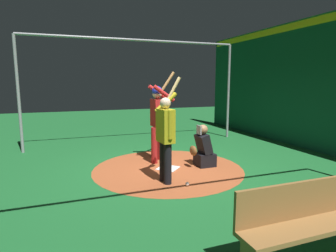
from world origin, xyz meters
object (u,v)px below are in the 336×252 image
home_plate (168,168)px  bench (317,219)px  batter (158,116)px  catcher (203,150)px  visitor (166,134)px  baseball_0 (187,184)px

home_plate → bench: bench is taller
batter → catcher: 1.32m
home_plate → bench: bearing=96.1°
home_plate → catcher: 0.89m
visitor → bench: bearing=100.5°
batter → baseball_0: batter is taller
catcher → baseball_0: bearing=50.4°
home_plate → baseball_0: (0.04, 1.12, 0.03)m
catcher → batter: bearing=-41.1°
visitor → bench: (-0.70, 2.77, -0.48)m
home_plate → baseball_0: baseball_0 is taller
catcher → bench: 3.47m
visitor → baseball_0: size_ratio=26.83×
catcher → bench: catcher is taller
catcher → visitor: (1.14, 0.68, 0.56)m
home_plate → batter: batter is taller
visitor → bench: size_ratio=1.04×
bench → baseball_0: bearing=-80.3°
catcher → baseball_0: size_ratio=12.81×
home_plate → catcher: size_ratio=0.44×
visitor → baseball_0: (-0.29, 0.35, -0.89)m
catcher → visitor: 1.44m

